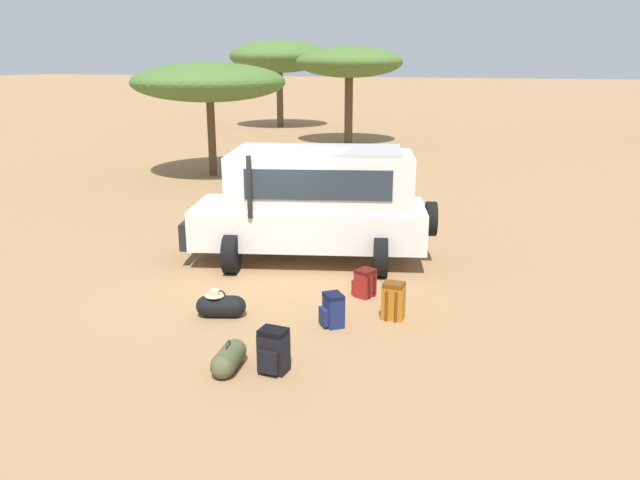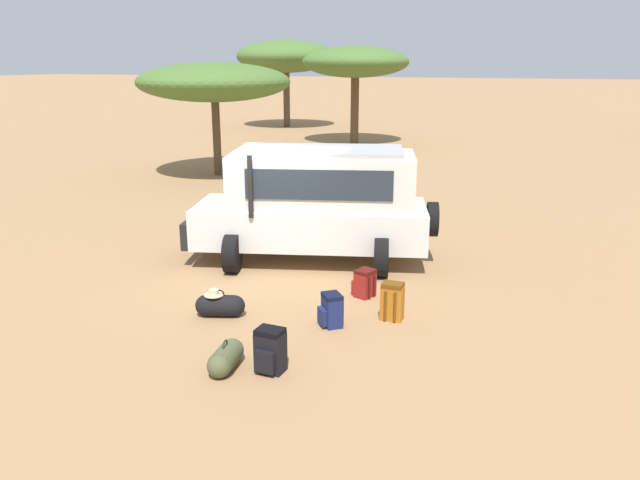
{
  "view_description": "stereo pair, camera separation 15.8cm",
  "coord_description": "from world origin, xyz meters",
  "px_view_note": "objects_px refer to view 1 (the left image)",
  "views": [
    {
      "loc": [
        5.4,
        -11.18,
        4.18
      ],
      "look_at": [
        1.41,
        -0.83,
        1.0
      ],
      "focal_mm": 35.0,
      "sensor_mm": 36.0,
      "label": 1
    },
    {
      "loc": [
        5.54,
        -11.12,
        4.18
      ],
      "look_at": [
        1.41,
        -0.83,
        1.0
      ],
      "focal_mm": 35.0,
      "sensor_mm": 36.0,
      "label": 2
    }
  ],
  "objects_px": {
    "backpack_near_rear_wheel": "(273,351)",
    "duffel_bag_low_black_case": "(221,306)",
    "acacia_tree_centre_back": "(349,63)",
    "acacia_tree_far_left": "(279,57)",
    "backpack_outermost": "(393,301)",
    "backpack_cluster_center": "(333,310)",
    "duffel_bag_soft_canvas": "(229,358)",
    "backpack_beside_front_wheel": "(365,283)",
    "acacia_tree_left_mid": "(209,82)",
    "safari_vehicle": "(314,202)"
  },
  "relations": [
    {
      "from": "backpack_near_rear_wheel",
      "to": "backpack_outermost",
      "type": "distance_m",
      "value": 2.65
    },
    {
      "from": "backpack_beside_front_wheel",
      "to": "duffel_bag_low_black_case",
      "type": "height_order",
      "value": "backpack_beside_front_wheel"
    },
    {
      "from": "duffel_bag_soft_canvas",
      "to": "acacia_tree_far_left",
      "type": "relative_size",
      "value": 0.13
    },
    {
      "from": "backpack_cluster_center",
      "to": "duffel_bag_soft_canvas",
      "type": "xyz_separation_m",
      "value": [
        -0.84,
        -1.96,
        -0.09
      ]
    },
    {
      "from": "acacia_tree_far_left",
      "to": "acacia_tree_left_mid",
      "type": "bearing_deg",
      "value": -73.48
    },
    {
      "from": "acacia_tree_far_left",
      "to": "safari_vehicle",
      "type": "bearing_deg",
      "value": -63.96
    },
    {
      "from": "duffel_bag_soft_canvas",
      "to": "backpack_beside_front_wheel",
      "type": "bearing_deg",
      "value": 74.75
    },
    {
      "from": "duffel_bag_low_black_case",
      "to": "acacia_tree_left_mid",
      "type": "bearing_deg",
      "value": 120.93
    },
    {
      "from": "backpack_beside_front_wheel",
      "to": "acacia_tree_far_left",
      "type": "bearing_deg",
      "value": 117.42
    },
    {
      "from": "backpack_cluster_center",
      "to": "backpack_near_rear_wheel",
      "type": "bearing_deg",
      "value": -97.4
    },
    {
      "from": "backpack_cluster_center",
      "to": "duffel_bag_soft_canvas",
      "type": "bearing_deg",
      "value": -113.24
    },
    {
      "from": "acacia_tree_far_left",
      "to": "acacia_tree_centre_back",
      "type": "relative_size",
      "value": 1.17
    },
    {
      "from": "backpack_cluster_center",
      "to": "duffel_bag_low_black_case",
      "type": "distance_m",
      "value": 1.93
    },
    {
      "from": "acacia_tree_far_left",
      "to": "backpack_cluster_center",
      "type": "bearing_deg",
      "value": -63.92
    },
    {
      "from": "acacia_tree_left_mid",
      "to": "duffel_bag_low_black_case",
      "type": "bearing_deg",
      "value": -59.07
    },
    {
      "from": "duffel_bag_soft_canvas",
      "to": "acacia_tree_centre_back",
      "type": "relative_size",
      "value": 0.15
    },
    {
      "from": "backpack_cluster_center",
      "to": "duffel_bag_low_black_case",
      "type": "relative_size",
      "value": 0.67
    },
    {
      "from": "safari_vehicle",
      "to": "duffel_bag_low_black_case",
      "type": "bearing_deg",
      "value": -95.38
    },
    {
      "from": "duffel_bag_soft_canvas",
      "to": "acacia_tree_left_mid",
      "type": "relative_size",
      "value": 0.14
    },
    {
      "from": "duffel_bag_low_black_case",
      "to": "acacia_tree_far_left",
      "type": "xyz_separation_m",
      "value": [
        -12.35,
        29.46,
        4.27
      ]
    },
    {
      "from": "backpack_beside_front_wheel",
      "to": "acacia_tree_centre_back",
      "type": "xyz_separation_m",
      "value": [
        -7.41,
        21.13,
        3.87
      ]
    },
    {
      "from": "duffel_bag_low_black_case",
      "to": "acacia_tree_far_left",
      "type": "height_order",
      "value": "acacia_tree_far_left"
    },
    {
      "from": "duffel_bag_low_black_case",
      "to": "acacia_tree_far_left",
      "type": "bearing_deg",
      "value": 112.75
    },
    {
      "from": "backpack_near_rear_wheel",
      "to": "duffel_bag_low_black_case",
      "type": "distance_m",
      "value": 2.22
    },
    {
      "from": "backpack_near_rear_wheel",
      "to": "backpack_outermost",
      "type": "bearing_deg",
      "value": 65.76
    },
    {
      "from": "safari_vehicle",
      "to": "acacia_tree_centre_back",
      "type": "height_order",
      "value": "acacia_tree_centre_back"
    },
    {
      "from": "safari_vehicle",
      "to": "duffel_bag_low_black_case",
      "type": "xyz_separation_m",
      "value": [
        -0.33,
        -3.5,
        -1.1
      ]
    },
    {
      "from": "backpack_outermost",
      "to": "acacia_tree_left_mid",
      "type": "distance_m",
      "value": 15.13
    },
    {
      "from": "safari_vehicle",
      "to": "acacia_tree_far_left",
      "type": "distance_m",
      "value": 29.06
    },
    {
      "from": "duffel_bag_low_black_case",
      "to": "backpack_beside_front_wheel",
      "type": "bearing_deg",
      "value": 41.94
    },
    {
      "from": "backpack_beside_front_wheel",
      "to": "backpack_near_rear_wheel",
      "type": "relative_size",
      "value": 0.81
    },
    {
      "from": "duffel_bag_low_black_case",
      "to": "acacia_tree_centre_back",
      "type": "distance_m",
      "value": 23.88
    },
    {
      "from": "backpack_beside_front_wheel",
      "to": "backpack_outermost",
      "type": "distance_m",
      "value": 1.14
    },
    {
      "from": "duffel_bag_low_black_case",
      "to": "acacia_tree_centre_back",
      "type": "relative_size",
      "value": 0.15
    },
    {
      "from": "acacia_tree_far_left",
      "to": "acacia_tree_centre_back",
      "type": "distance_m",
      "value": 9.54
    },
    {
      "from": "backpack_near_rear_wheel",
      "to": "acacia_tree_centre_back",
      "type": "distance_m",
      "value": 25.68
    },
    {
      "from": "backpack_cluster_center",
      "to": "duffel_bag_low_black_case",
      "type": "bearing_deg",
      "value": -170.31
    },
    {
      "from": "backpack_cluster_center",
      "to": "safari_vehicle",
      "type": "bearing_deg",
      "value": 116.37
    },
    {
      "from": "backpack_cluster_center",
      "to": "acacia_tree_far_left",
      "type": "height_order",
      "value": "acacia_tree_far_left"
    },
    {
      "from": "duffel_bag_low_black_case",
      "to": "duffel_bag_soft_canvas",
      "type": "height_order",
      "value": "duffel_bag_low_black_case"
    },
    {
      "from": "backpack_beside_front_wheel",
      "to": "backpack_near_rear_wheel",
      "type": "xyz_separation_m",
      "value": [
        -0.33,
        -3.26,
        0.06
      ]
    },
    {
      "from": "safari_vehicle",
      "to": "backpack_beside_front_wheel",
      "type": "bearing_deg",
      "value": -45.67
    },
    {
      "from": "backpack_near_rear_wheel",
      "to": "acacia_tree_far_left",
      "type": "distance_m",
      "value": 34.21
    },
    {
      "from": "backpack_beside_front_wheel",
      "to": "acacia_tree_left_mid",
      "type": "relative_size",
      "value": 0.09
    },
    {
      "from": "safari_vehicle",
      "to": "backpack_near_rear_wheel",
      "type": "height_order",
      "value": "safari_vehicle"
    },
    {
      "from": "duffel_bag_soft_canvas",
      "to": "acacia_tree_left_mid",
      "type": "distance_m",
      "value": 16.21
    },
    {
      "from": "acacia_tree_left_mid",
      "to": "safari_vehicle",
      "type": "bearing_deg",
      "value": -48.44
    },
    {
      "from": "backpack_cluster_center",
      "to": "duffel_bag_soft_canvas",
      "type": "relative_size",
      "value": 0.66
    },
    {
      "from": "backpack_beside_front_wheel",
      "to": "acacia_tree_far_left",
      "type": "xyz_separation_m",
      "value": [
        -14.35,
        27.66,
        4.21
      ]
    },
    {
      "from": "backpack_outermost",
      "to": "duffel_bag_low_black_case",
      "type": "height_order",
      "value": "backpack_outermost"
    }
  ]
}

